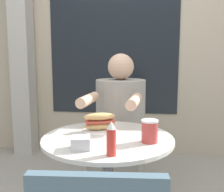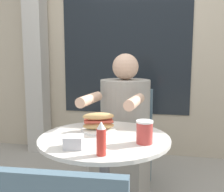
% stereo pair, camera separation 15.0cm
% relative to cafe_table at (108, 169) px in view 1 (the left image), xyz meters
% --- Properties ---
extents(storefront_wall, '(8.00, 0.09, 2.80)m').
position_rel_cafe_table_xyz_m(storefront_wall, '(-0.00, 1.73, 0.88)').
color(storefront_wall, '#B7A88E').
rests_on(storefront_wall, ground_plane).
extents(lattice_pillar, '(0.22, 0.22, 2.40)m').
position_rel_cafe_table_xyz_m(lattice_pillar, '(-1.20, 1.56, 0.68)').
color(lattice_pillar, '#B2ADA3').
rests_on(lattice_pillar, ground_plane).
extents(cafe_table, '(0.73, 0.73, 0.71)m').
position_rel_cafe_table_xyz_m(cafe_table, '(0.00, 0.00, 0.00)').
color(cafe_table, beige).
rests_on(cafe_table, ground_plane).
extents(diner_chair, '(0.42, 0.42, 0.87)m').
position_rel_cafe_table_xyz_m(diner_chair, '(0.03, 0.92, -0.00)').
color(diner_chair, slate).
rests_on(diner_chair, ground_plane).
extents(seated_diner, '(0.44, 0.71, 1.18)m').
position_rel_cafe_table_xyz_m(seated_diner, '(0.02, 0.57, -0.02)').
color(seated_diner, gray).
rests_on(seated_diner, ground_plane).
extents(sandwich_on_plate, '(0.21, 0.21, 0.11)m').
position_rel_cafe_table_xyz_m(sandwich_on_plate, '(-0.06, 0.11, 0.24)').
color(sandwich_on_plate, white).
rests_on(sandwich_on_plate, cafe_table).
extents(drink_cup, '(0.09, 0.09, 0.12)m').
position_rel_cafe_table_xyz_m(drink_cup, '(0.23, -0.07, 0.25)').
color(drink_cup, '#B73D38').
rests_on(drink_cup, cafe_table).
extents(napkin_box, '(0.10, 0.10, 0.06)m').
position_rel_cafe_table_xyz_m(napkin_box, '(-0.11, -0.21, 0.22)').
color(napkin_box, silver).
rests_on(napkin_box, cafe_table).
extents(condiment_bottle, '(0.04, 0.04, 0.16)m').
position_rel_cafe_table_xyz_m(condiment_bottle, '(0.05, -0.27, 0.26)').
color(condiment_bottle, red).
rests_on(condiment_bottle, cafe_table).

